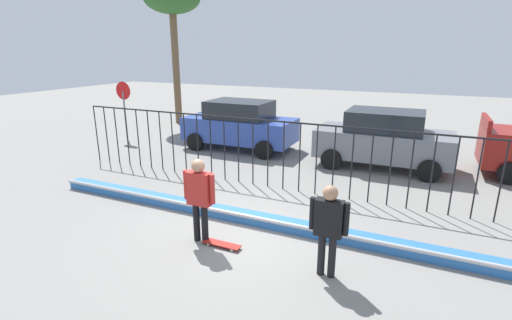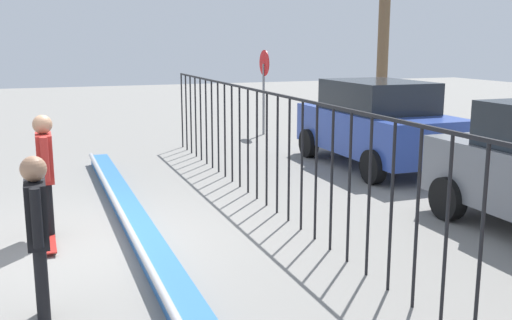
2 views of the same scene
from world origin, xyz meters
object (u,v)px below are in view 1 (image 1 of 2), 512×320
parked_car_blue (240,125)px  palm_tree_short (172,2)px  skateboarder (199,193)px  stop_sign (124,103)px  parked_car_gray (383,139)px  skateboard (222,244)px  camera_operator (329,223)px

parked_car_blue → palm_tree_short: 8.30m
skateboarder → stop_sign: size_ratio=0.70×
parked_car_blue → parked_car_gray: size_ratio=1.00×
skateboard → parked_car_gray: 7.25m
parked_car_gray → palm_tree_short: 12.60m
parked_car_blue → palm_tree_short: palm_tree_short is taller
parked_car_blue → skateboard: bearing=-66.7°
skateboarder → parked_car_gray: bearing=83.9°
parked_car_blue → stop_sign: bearing=-173.7°
parked_car_blue → parked_car_gray: bearing=-2.8°
skateboarder → parked_car_blue: parked_car_blue is taller
stop_sign → parked_car_blue: bearing=7.3°
skateboard → camera_operator: (2.13, -0.09, 0.94)m
palm_tree_short → skateboard: bearing=-50.7°
skateboard → parked_car_gray: (2.24, 6.84, 0.91)m
camera_operator → parked_car_gray: 6.93m
skateboard → palm_tree_short: size_ratio=0.11×
camera_operator → parked_car_blue: size_ratio=0.39×
skateboard → stop_sign: 10.59m
skateboarder → stop_sign: bearing=157.0°
skateboard → stop_sign: stop_sign is taller
skateboard → parked_car_blue: 7.74m
parked_car_blue → palm_tree_short: bearing=146.1°
skateboarder → parked_car_blue: size_ratio=0.41×
palm_tree_short → parked_car_blue: bearing=-33.0°
skateboard → stop_sign: bearing=123.7°
parked_car_blue → palm_tree_short: size_ratio=0.61×
palm_tree_short → skateboarder: bearing=-52.3°
skateboarder → parked_car_gray: (2.74, 6.80, -0.08)m
skateboarder → parked_car_gray: parked_car_gray is taller
stop_sign → palm_tree_short: palm_tree_short is taller
parked_car_gray → stop_sign: stop_sign is taller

